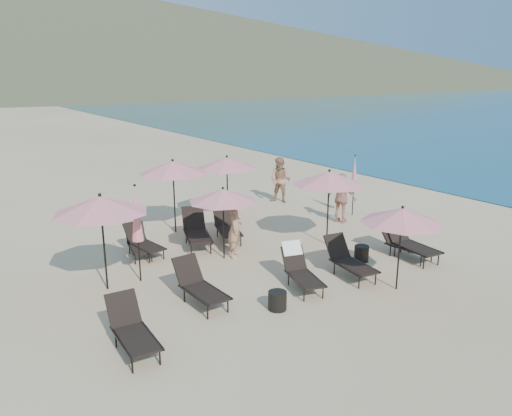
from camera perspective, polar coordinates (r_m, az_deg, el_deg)
ground at (r=13.67m, az=10.35°, el=-7.32°), size 800.00×800.00×0.00m
volcanic_headland at (r=322.38m, az=-21.07°, el=18.20°), size 690.00×690.00×55.00m
lounger_0 at (r=10.13m, az=-14.00°, el=-13.25°), size 0.72×1.68×0.95m
lounger_1 at (r=11.71m, az=-6.50°, el=-8.75°), size 0.70×1.70×0.97m
lounger_2 at (r=12.54m, az=5.05°, el=-6.89°), size 1.00×1.70×1.00m
lounger_3 at (r=13.35m, az=10.55°, el=-5.83°), size 0.84×1.74×0.96m
lounger_4 at (r=15.07m, az=16.53°, el=-3.76°), size 0.74×1.68×0.94m
lounger_5 at (r=15.04m, az=17.15°, el=-3.70°), size 0.87×1.85×1.03m
lounger_6 at (r=14.97m, az=-12.77°, el=-3.77°), size 0.78×1.57×0.87m
lounger_7 at (r=14.96m, az=-13.30°, el=-3.85°), size 0.83×1.56×0.85m
lounger_8 at (r=15.47m, az=-6.84°, el=-2.51°), size 1.27×1.97×1.06m
lounger_9 at (r=15.98m, az=-3.36°, el=-2.01°), size 1.14×1.79×0.96m
umbrella_open_0 at (r=12.36m, az=-17.35°, el=0.37°), size 2.28×2.28×2.45m
umbrella_open_1 at (r=13.94m, az=-3.79°, el=1.46°), size 1.97×1.97×2.12m
umbrella_open_2 at (r=15.20m, az=8.36°, el=3.39°), size 2.21×2.21×2.38m
umbrella_open_3 at (r=16.48m, az=-9.48°, el=4.58°), size 2.30×2.30×2.48m
umbrella_open_4 at (r=17.69m, az=-3.34°, el=5.17°), size 2.20×2.20×2.37m
umbrella_open_5 at (r=12.37m, az=16.35°, el=-0.85°), size 1.99×1.99×2.14m
umbrella_closed_0 at (r=18.70m, az=11.17°, el=3.90°), size 0.27×0.27×2.29m
umbrella_closed_1 at (r=12.73m, az=-13.50°, el=-0.72°), size 0.30×0.30×2.56m
side_table_0 at (r=11.46m, az=2.46°, el=-10.52°), size 0.43×0.43×0.43m
side_table_1 at (r=14.50m, az=11.97°, el=-5.11°), size 0.41×0.41×0.45m
beachgoer_a at (r=14.33m, az=-2.41°, el=-2.31°), size 0.73×0.75×1.74m
beachgoer_b at (r=20.35m, az=2.81°, el=3.19°), size 1.07×1.14×1.86m
beachgoer_c at (r=17.85m, az=9.77°, el=1.12°), size 0.80×1.13×1.78m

